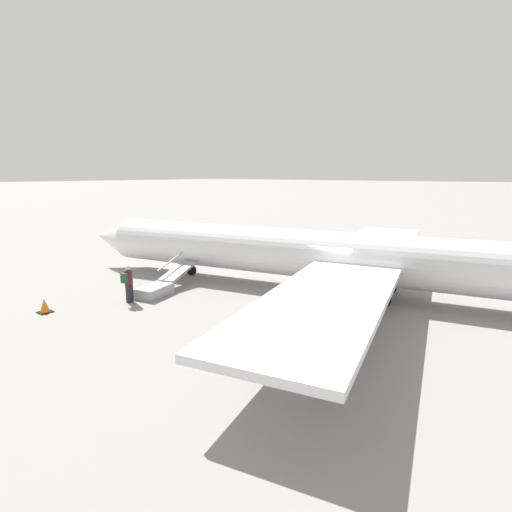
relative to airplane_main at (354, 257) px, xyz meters
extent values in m
plane|color=gray|center=(0.89, 0.21, -1.88)|extent=(600.00, 600.00, 0.00)
cylinder|color=silver|center=(0.89, 0.21, -0.02)|extent=(25.60, 8.34, 2.40)
cone|color=silver|center=(14.70, 3.52, -0.02)|extent=(3.12, 2.91, 2.36)
cube|color=silver|center=(-1.90, 6.34, -0.20)|extent=(6.26, 11.41, 0.24)
cube|color=silver|center=(1.18, -6.51, -0.20)|extent=(6.26, 11.41, 0.24)
cylinder|color=black|center=(9.03, 2.16, -1.58)|extent=(0.61, 0.28, 0.60)
cylinder|color=#4C4C51|center=(9.03, 2.16, -1.19)|extent=(0.11, 0.11, 0.19)
cylinder|color=black|center=(-1.86, 0.67, -1.58)|extent=(0.61, 0.28, 0.60)
cylinder|color=#4C4C51|center=(-1.86, 0.67, -1.19)|extent=(0.11, 0.11, 0.19)
cylinder|color=black|center=(-1.36, -1.44, -1.58)|extent=(0.61, 0.28, 0.60)
cylinder|color=#4C4C51|center=(-1.36, -1.44, -1.19)|extent=(0.11, 0.11, 0.19)
cube|color=#99999E|center=(7.44, 6.05, -1.63)|extent=(1.49, 2.01, 0.50)
cube|color=#99999E|center=(7.90, 4.11, -1.09)|extent=(1.40, 2.38, 0.70)
cube|color=#99999E|center=(8.34, 4.21, -0.59)|extent=(0.57, 2.17, 0.64)
cube|color=#23232D|center=(7.52, 7.34, -1.46)|extent=(0.26, 0.32, 0.85)
cylinder|color=#4C1E23|center=(7.52, 7.34, -0.71)|extent=(0.36, 0.36, 0.65)
sphere|color=beige|center=(7.52, 7.34, -0.26)|extent=(0.24, 0.24, 0.24)
cube|color=#23472D|center=(7.46, 7.61, -0.67)|extent=(0.31, 0.24, 0.44)
cube|color=black|center=(9.16, 10.42, -1.87)|extent=(0.55, 0.55, 0.03)
cone|color=orange|center=(9.16, 10.42, -1.58)|extent=(0.43, 0.43, 0.61)
camera|label=1|loc=(-7.94, 17.46, 3.93)|focal=28.00mm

